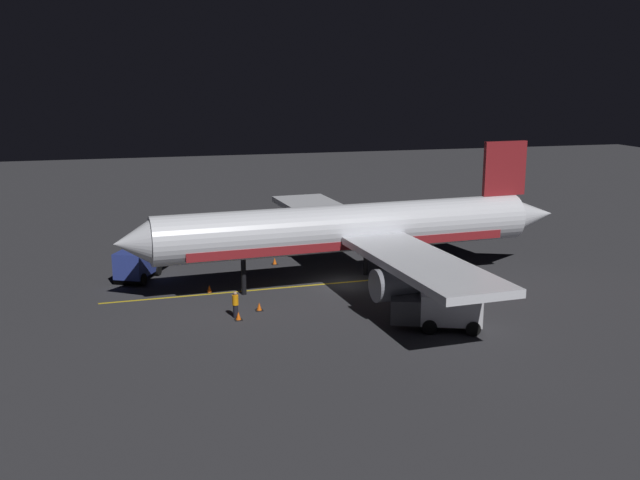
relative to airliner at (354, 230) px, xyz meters
The scene contains 10 objects.
ground_plane 4.22m from the airliner, 93.91° to the left, with size 180.00×180.00×0.20m, color #303034.
apron_guide_stripe 6.14m from the airliner, 85.39° to the left, with size 0.24×27.32×0.01m, color gold.
airliner is the anchor object (origin of this frame).
baggage_truck 16.51m from the airliner, 68.72° to the left, with size 6.10×4.43×2.37m.
catering_truck 11.42m from the airliner, 168.97° to the right, with size 3.97×5.84×2.29m.
ground_crew_worker 11.53m from the airliner, 119.57° to the left, with size 0.40×0.40×1.74m.
traffic_cone_near_left 11.29m from the airliner, 87.03° to the left, with size 0.50×0.50×0.55m.
traffic_cone_near_right 11.89m from the airliner, 122.10° to the left, with size 0.50×0.50×0.55m.
traffic_cone_under_wing 9.26m from the airliner, 32.24° to the left, with size 0.50×0.50×0.55m.
traffic_cone_far 9.84m from the airliner, 119.23° to the left, with size 0.50×0.50×0.55m.
Camera 1 is at (-50.37, 15.53, 15.31)m, focal length 41.51 mm.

